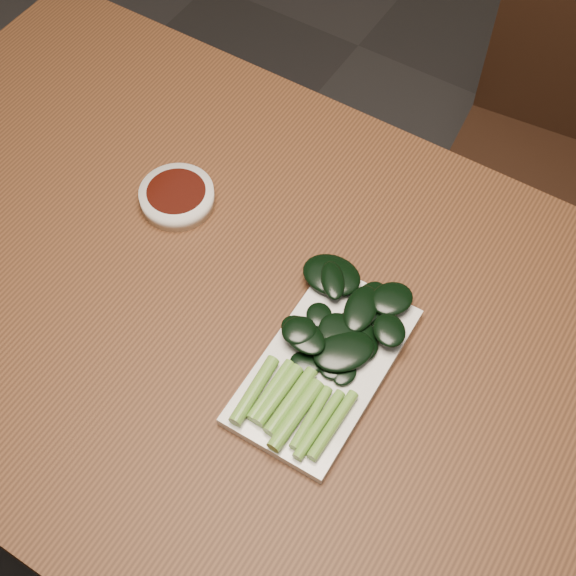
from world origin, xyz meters
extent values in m
plane|color=#282626|center=(0.00, 0.00, 0.00)|extent=(6.00, 6.00, 0.00)
cube|color=#4B2A15|center=(0.00, 0.00, 0.73)|extent=(1.40, 0.80, 0.04)
cylinder|color=#4B2A15|center=(-0.64, 0.34, 0.35)|extent=(0.05, 0.05, 0.71)
cube|color=black|center=(0.18, 0.68, 0.43)|extent=(0.43, 0.43, 0.04)
cylinder|color=black|center=(0.04, 0.50, 0.21)|extent=(0.04, 0.04, 0.41)
cylinder|color=black|center=(0.37, 0.53, 0.21)|extent=(0.04, 0.04, 0.41)
cylinder|color=black|center=(0.00, 0.83, 0.21)|extent=(0.04, 0.04, 0.41)
cylinder|color=silver|center=(-0.22, 0.10, 0.76)|extent=(0.11, 0.11, 0.03)
cylinder|color=#310B04|center=(-0.22, 0.10, 0.78)|extent=(0.08, 0.08, 0.00)
cube|color=silver|center=(0.09, -0.02, 0.76)|extent=(0.15, 0.27, 0.01)
cylinder|color=#669A35|center=(0.04, -0.10, 0.77)|extent=(0.02, 0.10, 0.02)
cylinder|color=#669A35|center=(0.06, -0.09, 0.77)|extent=(0.01, 0.09, 0.01)
cylinder|color=#669A35|center=(0.07, -0.09, 0.77)|extent=(0.02, 0.09, 0.02)
cylinder|color=#669A35|center=(0.09, -0.09, 0.77)|extent=(0.02, 0.10, 0.02)
cylinder|color=#669A35|center=(0.10, -0.10, 0.77)|extent=(0.02, 0.10, 0.02)
cylinder|color=#669A35|center=(0.12, -0.09, 0.77)|extent=(0.02, 0.09, 0.01)
cylinder|color=#669A35|center=(0.13, -0.09, 0.77)|extent=(0.01, 0.10, 0.01)
cylinder|color=#669A35|center=(0.15, -0.09, 0.77)|extent=(0.02, 0.10, 0.01)
ellipsoid|color=black|center=(0.14, 0.06, 0.78)|extent=(0.06, 0.06, 0.01)
ellipsoid|color=black|center=(0.05, 0.03, 0.77)|extent=(0.05, 0.05, 0.01)
ellipsoid|color=black|center=(0.05, -0.01, 0.79)|extent=(0.06, 0.06, 0.01)
ellipsoid|color=black|center=(0.06, -0.01, 0.78)|extent=(0.08, 0.06, 0.01)
ellipsoid|color=black|center=(0.11, 0.03, 0.77)|extent=(0.09, 0.09, 0.01)
ellipsoid|color=black|center=(0.10, 0.08, 0.77)|extent=(0.05, 0.08, 0.01)
ellipsoid|color=black|center=(0.04, 0.09, 0.77)|extent=(0.08, 0.07, 0.01)
ellipsoid|color=black|center=(0.12, 0.10, 0.78)|extent=(0.07, 0.07, 0.01)
ellipsoid|color=black|center=(0.10, 0.07, 0.78)|extent=(0.06, 0.08, 0.01)
ellipsoid|color=black|center=(0.10, 0.02, 0.77)|extent=(0.06, 0.08, 0.01)
ellipsoid|color=black|center=(0.05, 0.08, 0.78)|extent=(0.06, 0.07, 0.01)
ellipsoid|color=black|center=(0.09, 0.02, 0.78)|extent=(0.08, 0.08, 0.01)
ellipsoid|color=black|center=(0.11, 0.00, 0.78)|extent=(0.09, 0.10, 0.01)
ellipsoid|color=black|center=(0.12, -0.02, 0.77)|extent=(0.03, 0.04, 0.01)
ellipsoid|color=black|center=(0.08, -0.03, 0.77)|extent=(0.05, 0.05, 0.01)
ellipsoid|color=black|center=(0.11, -0.02, 0.77)|extent=(0.04, 0.04, 0.01)
ellipsoid|color=black|center=(0.07, 0.00, 0.77)|extent=(0.04, 0.05, 0.01)
camera|label=1|loc=(0.30, -0.43, 1.65)|focal=50.00mm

